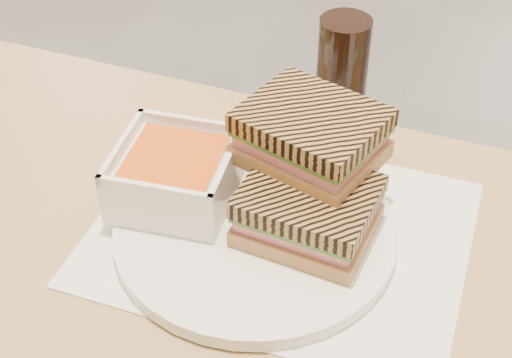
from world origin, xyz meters
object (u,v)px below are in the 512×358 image
(plate, at_px, (255,232))
(soup_bowl, at_px, (176,177))
(panini_lower, at_px, (308,211))
(main_table, at_px, (126,347))
(cola_glass, at_px, (342,70))

(plate, relative_size, soup_bowl, 2.25)
(plate, xyz_separation_m, panini_lower, (0.05, 0.01, 0.04))
(soup_bowl, xyz_separation_m, panini_lower, (0.15, -0.01, 0.00))
(main_table, distance_m, cola_glass, 0.41)
(main_table, xyz_separation_m, soup_bowl, (0.02, 0.11, 0.16))
(plate, bearing_deg, panini_lower, 11.17)
(panini_lower, bearing_deg, plate, -168.83)
(main_table, relative_size, panini_lower, 8.74)
(soup_bowl, relative_size, cola_glass, 0.97)
(plate, distance_m, cola_glass, 0.25)
(cola_glass, bearing_deg, main_table, -112.60)
(main_table, distance_m, panini_lower, 0.26)
(soup_bowl, bearing_deg, panini_lower, -2.30)
(main_table, distance_m, soup_bowl, 0.20)
(main_table, relative_size, plate, 4.15)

